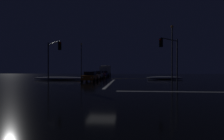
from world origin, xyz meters
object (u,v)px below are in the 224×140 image
(traffic_signal_nw, at_px, (53,54))
(traffic_signal_ne, at_px, (171,52))
(streetlamp_right_near, at_px, (172,49))
(sedan_silver, at_px, (97,75))
(sedan_blue, at_px, (104,74))
(sedan_orange, at_px, (90,76))
(sedan_red, at_px, (100,74))
(box_truck, at_px, (106,70))
(streetlamp_left_far, at_px, (81,57))

(traffic_signal_nw, bearing_deg, traffic_signal_ne, 0.31)
(traffic_signal_nw, distance_m, streetlamp_right_near, 19.14)
(sedan_silver, distance_m, traffic_signal_nw, 11.46)
(sedan_blue, bearing_deg, streetlamp_right_near, -47.29)
(sedan_orange, distance_m, sedan_red, 12.36)
(traffic_signal_nw, bearing_deg, box_truck, 81.70)
(sedan_blue, xyz_separation_m, traffic_signal_nw, (-4.51, -21.05, 3.27))
(sedan_red, relative_size, traffic_signal_ne, 0.70)
(sedan_orange, distance_m, traffic_signal_ne, 12.52)
(sedan_orange, xyz_separation_m, streetlamp_left_far, (-6.50, 19.00, 4.45))
(traffic_signal_nw, distance_m, streetlamp_left_far, 22.60)
(traffic_signal_ne, height_order, streetlamp_left_far, streetlamp_left_far)
(traffic_signal_ne, xyz_separation_m, streetlamp_right_near, (1.89, 6.39, 1.16))
(sedan_red, relative_size, sedan_blue, 1.00)
(sedan_red, relative_size, traffic_signal_nw, 0.74)
(sedan_silver, bearing_deg, streetlamp_left_far, 117.54)
(sedan_silver, distance_m, traffic_signal_ne, 15.60)
(sedan_red, xyz_separation_m, streetlamp_right_near, (13.73, -9.36, 4.59))
(traffic_signal_ne, bearing_deg, streetlamp_left_far, 128.87)
(sedan_blue, bearing_deg, traffic_signal_ne, -61.13)
(streetlamp_left_far, bearing_deg, box_truck, 41.83)
(streetlamp_left_far, bearing_deg, traffic_signal_ne, -51.13)
(box_truck, bearing_deg, traffic_signal_ne, -66.66)
(sedan_silver, xyz_separation_m, streetlamp_left_far, (-6.50, 12.47, 4.45))
(sedan_silver, relative_size, streetlamp_left_far, 0.47)
(streetlamp_left_far, bearing_deg, traffic_signal_nw, -84.97)
(sedan_silver, xyz_separation_m, sedan_blue, (-0.01, 11.04, 0.00))
(streetlamp_left_far, distance_m, streetlamp_right_near, 25.57)
(traffic_signal_ne, relative_size, streetlamp_left_far, 0.67)
(traffic_signal_ne, bearing_deg, sedan_orange, 163.62)
(sedan_blue, bearing_deg, traffic_signal_nw, -102.10)
(traffic_signal_nw, bearing_deg, streetlamp_right_near, 19.84)
(sedan_blue, distance_m, traffic_signal_ne, 24.18)
(sedan_orange, relative_size, sedan_red, 1.00)
(sedan_orange, xyz_separation_m, streetlamp_right_near, (13.44, 3.00, 4.59))
(sedan_red, xyz_separation_m, traffic_signal_ne, (11.83, -15.75, 3.43))
(box_truck, distance_m, traffic_signal_nw, 28.29)
(sedan_orange, distance_m, sedan_blue, 17.56)
(sedan_blue, distance_m, streetlamp_right_near, 20.35)
(sedan_orange, height_order, sedan_blue, same)
(sedan_red, bearing_deg, box_truck, 90.78)
(sedan_silver, height_order, traffic_signal_ne, traffic_signal_ne)
(sedan_blue, bearing_deg, sedan_orange, -89.99)
(sedan_blue, distance_m, streetlamp_left_far, 8.00)
(streetlamp_right_near, bearing_deg, box_truck, 122.97)
(sedan_silver, xyz_separation_m, traffic_signal_ne, (11.54, -9.92, 3.43))
(sedan_red, bearing_deg, sedan_silver, -87.14)
(streetlamp_right_near, bearing_deg, sedan_blue, 132.71)
(sedan_silver, height_order, streetlamp_left_far, streetlamp_left_far)
(sedan_orange, relative_size, streetlamp_left_far, 0.47)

